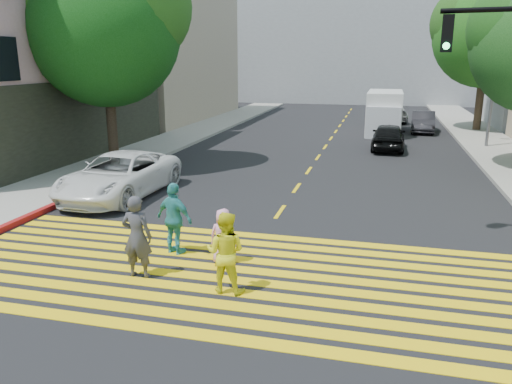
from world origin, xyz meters
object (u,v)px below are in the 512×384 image
at_px(tree_left, 107,22).
at_px(silver_car, 392,112).
at_px(pedestrian_woman, 225,252).
at_px(pedestrian_child, 223,236).
at_px(pedestrian_extra, 175,219).
at_px(pedestrian_man, 137,237).
at_px(white_van, 384,114).
at_px(dark_car_parked, 423,122).
at_px(white_sedan, 119,175).
at_px(dark_car_near, 388,136).
at_px(tree_right_far, 489,28).

height_order(tree_left, silver_car, tree_left).
distance_m(tree_left, silver_car, 23.36).
xyz_separation_m(pedestrian_woman, pedestrian_child, (-0.48, 1.35, -0.19)).
bearing_deg(pedestrian_extra, pedestrian_man, 99.15).
xyz_separation_m(silver_car, white_van, (-0.55, -6.42, 0.53)).
relative_size(pedestrian_child, dark_car_parked, 0.32).
xyz_separation_m(white_sedan, dark_car_near, (8.79, 11.51, -0.04)).
bearing_deg(white_sedan, pedestrian_child, -39.32).
relative_size(white_sedan, silver_car, 1.09).
xyz_separation_m(dark_car_near, silver_car, (0.29, 12.35, 0.01)).
xyz_separation_m(tree_left, white_sedan, (2.54, -4.29, -5.20)).
relative_size(pedestrian_child, white_van, 0.23).
bearing_deg(pedestrian_child, white_van, -99.87).
xyz_separation_m(tree_left, pedestrian_woman, (8.14, -10.25, -5.10)).
height_order(pedestrian_man, pedestrian_extra, pedestrian_man).
height_order(dark_car_parked, white_van, white_van).
bearing_deg(pedestrian_child, dark_car_parked, -105.16).
distance_m(white_sedan, silver_car, 25.53).
bearing_deg(tree_left, tree_right_far, 42.25).
distance_m(pedestrian_woman, dark_car_near, 17.76).
xyz_separation_m(pedestrian_man, pedestrian_woman, (2.00, -0.22, -0.07)).
bearing_deg(silver_car, pedestrian_extra, 73.80).
bearing_deg(dark_car_near, pedestrian_child, 78.34).
bearing_deg(silver_car, white_sedan, 63.49).
relative_size(pedestrian_child, silver_car, 0.27).
height_order(pedestrian_child, white_van, white_van).
height_order(pedestrian_man, pedestrian_woman, pedestrian_man).
relative_size(pedestrian_man, white_sedan, 0.34).
height_order(pedestrian_child, dark_car_near, dark_car_near).
height_order(pedestrian_child, dark_car_parked, dark_car_parked).
bearing_deg(white_van, dark_car_near, -86.69).
relative_size(tree_right_far, white_van, 1.70).
height_order(tree_right_far, pedestrian_child, tree_right_far).
relative_size(pedestrian_man, silver_car, 0.37).
distance_m(tree_left, tree_right_far, 22.90).
bearing_deg(pedestrian_woman, pedestrian_man, -4.88).
bearing_deg(pedestrian_man, pedestrian_woman, 172.09).
distance_m(pedestrian_child, white_sedan, 6.89).
height_order(silver_car, white_van, white_van).
distance_m(tree_right_far, pedestrian_extra, 26.80).
bearing_deg(tree_right_far, white_sedan, -126.21).
relative_size(white_sedan, white_van, 0.95).
bearing_deg(white_van, white_sedan, -115.29).
distance_m(pedestrian_extra, white_van, 22.28).
height_order(pedestrian_extra, dark_car_parked, pedestrian_extra).
bearing_deg(dark_car_near, tree_left, 33.66).
bearing_deg(white_van, pedestrian_extra, -101.38).
distance_m(tree_left, pedestrian_child, 12.88).
bearing_deg(pedestrian_man, pedestrian_extra, -101.39).
relative_size(tree_left, white_van, 1.60).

